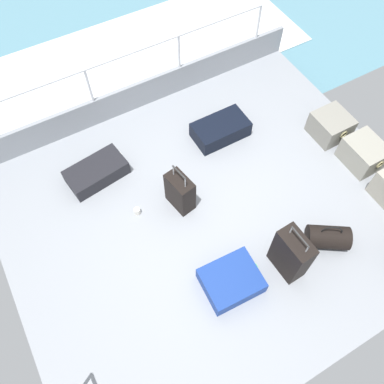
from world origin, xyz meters
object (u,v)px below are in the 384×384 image
suitcase_3 (220,130)px  paper_cup (137,211)px  suitcase_4 (291,254)px  duffel_bag (328,237)px  suitcase_0 (97,172)px  cargo_crate_1 (363,153)px  suitcase_2 (180,192)px  cargo_crate_0 (331,126)px  suitcase_1 (231,281)px

suitcase_3 → paper_cup: suitcase_3 is taller
suitcase_4 → duffel_bag: suitcase_4 is taller
suitcase_3 → suitcase_4: size_ratio=0.98×
suitcase_0 → duffel_bag: bearing=42.0°
cargo_crate_1 → suitcase_3: cargo_crate_1 is taller
suitcase_2 → suitcase_4: suitcase_4 is taller
cargo_crate_0 → paper_cup: cargo_crate_0 is taller
cargo_crate_1 → suitcase_2: size_ratio=0.79×
paper_cup → duffel_bag: bearing=50.4°
cargo_crate_1 → duffel_bag: size_ratio=1.00×
suitcase_1 → cargo_crate_0: bearing=116.3°
cargo_crate_0 → suitcase_2: (-0.04, -2.45, 0.10)m
cargo_crate_1 → suitcase_1: (0.60, -2.53, -0.08)m
cargo_crate_1 → suitcase_0: 3.65m
suitcase_0 → paper_cup: suitcase_0 is taller
suitcase_0 → suitcase_4: size_ratio=1.05×
suitcase_0 → suitcase_3: 1.85m
cargo_crate_0 → suitcase_1: 2.75m
suitcase_3 → duffel_bag: (2.11, 0.23, 0.02)m
suitcase_1 → duffel_bag: (0.13, 1.31, 0.04)m
suitcase_2 → suitcase_4: 1.54m
suitcase_4 → paper_cup: bearing=-141.0°
cargo_crate_0 → duffel_bag: (1.35, -1.16, -0.03)m
cargo_crate_1 → duffel_bag: bearing=-58.9°
suitcase_4 → paper_cup: size_ratio=8.12×
suitcase_4 → duffel_bag: bearing=90.1°
cargo_crate_1 → duffel_bag: duffel_bag is taller
suitcase_0 → suitcase_1: size_ratio=1.26×
suitcase_0 → cargo_crate_0: bearing=73.5°
suitcase_1 → suitcase_2: size_ratio=0.93×
suitcase_0 → duffel_bag: (2.31, 2.07, 0.04)m
suitcase_0 → suitcase_4: bearing=32.4°
cargo_crate_0 → suitcase_3: cargo_crate_0 is taller
suitcase_2 → paper_cup: (-0.14, -0.56, -0.22)m
suitcase_1 → paper_cup: size_ratio=6.74×
suitcase_1 → suitcase_2: bearing=179.2°
cargo_crate_1 → suitcase_1: bearing=-76.5°
suitcase_3 → paper_cup: bearing=-70.3°
suitcase_1 → paper_cup: 1.50m
suitcase_3 → suitcase_4: suitcase_4 is taller
suitcase_3 → duffel_bag: 2.12m
cargo_crate_0 → suitcase_1: bearing=-63.7°
cargo_crate_1 → suitcase_1: 2.60m
cargo_crate_1 → paper_cup: bearing=-104.4°
paper_cup → suitcase_4: bearing=39.0°
paper_cup → suitcase_0: bearing=-163.8°
suitcase_1 → duffel_bag: bearing=84.2°
suitcase_2 → suitcase_3: size_ratio=0.92×
cargo_crate_0 → suitcase_4: suitcase_4 is taller
suitcase_3 → duffel_bag: size_ratio=1.38×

